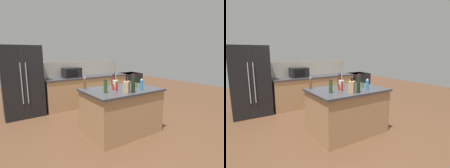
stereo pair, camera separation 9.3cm
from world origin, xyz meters
TOP-DOWN VIEW (x-y plane):
  - ground_plane at (0.00, 0.00)m, footprint 14.00×14.00m
  - back_counter_run at (0.30, 2.20)m, footprint 2.71×0.66m
  - wall_backsplash at (0.30, 2.52)m, footprint 2.67×0.03m
  - kitchen_island at (0.00, 0.00)m, footprint 1.55×1.07m
  - refrigerator at (-1.58, 2.25)m, footprint 0.96×0.75m
  - range_oven at (2.07, 2.20)m, footprint 0.76×0.65m
  - microwave at (-0.22, 2.20)m, footprint 0.52×0.39m
  - knife_block at (-0.13, -0.34)m, footprint 0.16×0.15m
  - utensil_crock at (0.02, 0.25)m, footprint 0.12×0.12m
  - olive_oil_bottle at (-0.47, -0.12)m, footprint 0.07×0.07m
  - vinegar_bottle at (0.03, 0.35)m, footprint 0.07×0.07m
  - spice_jar_paprika at (-0.20, 0.01)m, footprint 0.05×0.05m
  - spice_jar_oregano at (0.37, -0.05)m, footprint 0.06×0.06m
  - pepper_grinder at (-0.64, 0.42)m, footprint 0.06×0.06m
  - dish_soap_bottle at (0.27, -0.32)m, footprint 0.06×0.06m
  - hot_sauce_bottle at (-0.19, -0.09)m, footprint 0.04×0.04m
  - wine_bottle at (-0.02, -0.39)m, footprint 0.07×0.07m

SIDE VIEW (x-z plane):
  - ground_plane at x=0.00m, z-range 0.00..0.00m
  - range_oven at x=2.07m, z-range 0.01..0.93m
  - back_counter_run at x=0.30m, z-range 0.00..0.94m
  - kitchen_island at x=0.00m, z-range 0.00..0.94m
  - refrigerator at x=-1.58m, z-range 0.00..1.87m
  - spice_jar_paprika at x=-0.20m, z-range 0.94..1.04m
  - spice_jar_oregano at x=0.37m, z-range 0.94..1.05m
  - utensil_crock at x=0.02m, z-range 0.86..1.18m
  - hot_sauce_bottle at x=-0.19m, z-range 0.93..1.13m
  - dish_soap_bottle at x=0.27m, z-range 0.93..1.16m
  - knife_block at x=-0.13m, z-range 0.91..1.20m
  - olive_oil_bottle at x=-0.47m, z-range 0.93..1.19m
  - pepper_grinder at x=-0.64m, z-range 0.93..1.19m
  - vinegar_bottle at x=0.03m, z-range 0.93..1.20m
  - microwave at x=-0.22m, z-range 0.94..1.23m
  - wine_bottle at x=-0.02m, z-range 0.93..1.29m
  - wall_backsplash at x=0.30m, z-range 0.94..1.40m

